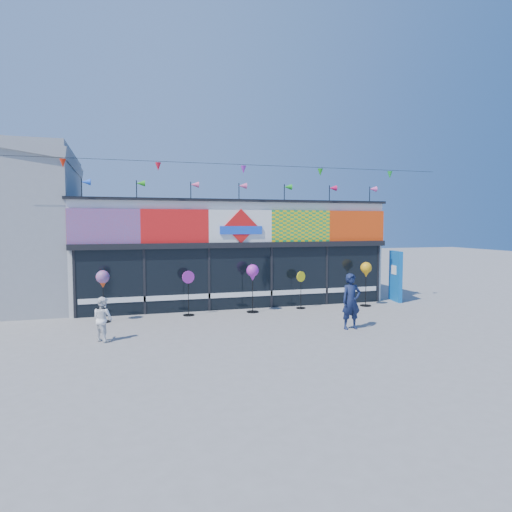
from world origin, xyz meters
name	(u,v)px	position (x,y,z in m)	size (l,w,h in m)	color
ground	(269,329)	(0.00, 0.00, 0.00)	(80.00, 80.00, 0.00)	slate
kite_shop	(226,251)	(0.00, 5.94, 2.05)	(16.00, 5.70, 5.31)	white
blue_sign	(396,276)	(6.56, 3.30, 1.04)	(0.35, 1.05, 2.07)	#0B59A6
spinner_0	(103,281)	(-4.85, 2.45, 1.35)	(0.43, 0.43, 1.69)	black
spinner_1	(188,292)	(-2.05, 2.74, 0.83)	(0.43, 0.40, 1.56)	black
spinner_2	(253,274)	(0.24, 2.66, 1.39)	(0.44, 0.44, 1.73)	black
spinner_3	(301,289)	(2.20, 2.88, 0.74)	(0.38, 0.36, 1.40)	black
spinner_4	(366,271)	(4.80, 2.63, 1.37)	(0.43, 0.43, 1.71)	black
adult_man	(351,301)	(2.37, -0.70, 0.84)	(0.61, 0.40, 1.69)	#131D3D
child	(103,319)	(-4.77, -0.05, 0.61)	(0.59, 0.34, 1.21)	white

